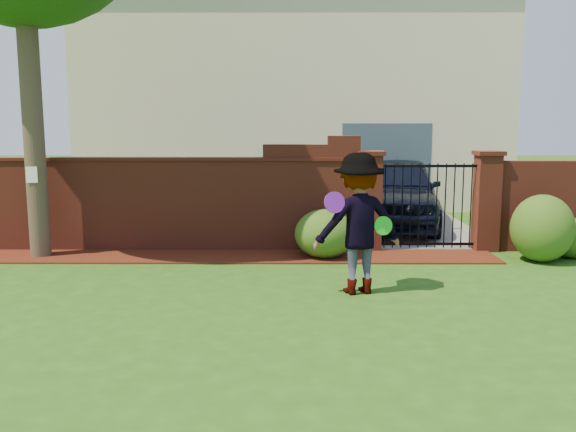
{
  "coord_description": "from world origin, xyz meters",
  "views": [
    {
      "loc": [
        0.9,
        -7.23,
        2.36
      ],
      "look_at": [
        0.87,
        1.4,
        1.05
      ],
      "focal_mm": 37.55,
      "sensor_mm": 36.0,
      "label": 1
    }
  ],
  "objects_px": {
    "car": "(397,193)",
    "man": "(359,224)",
    "frisbee_green": "(383,226)",
    "frisbee_purple": "(334,202)"
  },
  "relations": [
    {
      "from": "car",
      "to": "man",
      "type": "bearing_deg",
      "value": -94.56
    },
    {
      "from": "car",
      "to": "frisbee_green",
      "type": "bearing_deg",
      "value": -91.17
    },
    {
      "from": "man",
      "to": "frisbee_green",
      "type": "relative_size",
      "value": 7.49
    },
    {
      "from": "frisbee_purple",
      "to": "car",
      "type": "bearing_deg",
      "value": 71.91
    },
    {
      "from": "car",
      "to": "frisbee_green",
      "type": "distance_m",
      "value": 5.67
    },
    {
      "from": "man",
      "to": "frisbee_purple",
      "type": "height_order",
      "value": "man"
    },
    {
      "from": "car",
      "to": "frisbee_purple",
      "type": "height_order",
      "value": "car"
    },
    {
      "from": "frisbee_purple",
      "to": "man",
      "type": "bearing_deg",
      "value": 28.05
    },
    {
      "from": "car",
      "to": "man",
      "type": "xyz_separation_m",
      "value": [
        -1.49,
        -5.48,
        0.17
      ]
    },
    {
      "from": "car",
      "to": "frisbee_green",
      "type": "height_order",
      "value": "car"
    }
  ]
}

